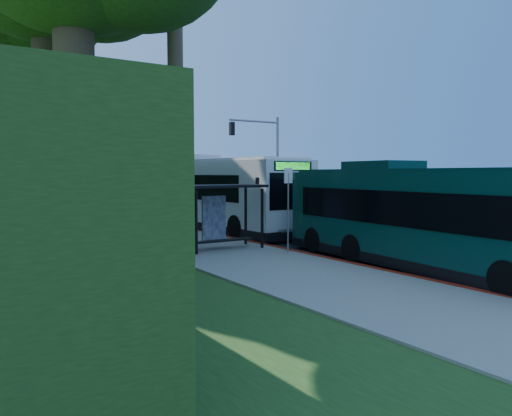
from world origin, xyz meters
TOP-DOWN VIEW (x-y plane):
  - ground at (0.00, 0.00)m, footprint 140.00×140.00m
  - sidewalk at (-7.30, 0.00)m, footprint 4.50×70.00m
  - red_curb at (-5.00, -4.00)m, footprint 0.25×30.00m
  - grass_verge at (-13.00, 5.00)m, footprint 8.00×70.00m
  - bus_shelter at (-7.26, -2.86)m, footprint 3.20×1.51m
  - stop_sign_pole at (-5.40, -5.00)m, footprint 0.35×0.06m
  - traffic_signal_pole at (3.78, 10.00)m, footprint 4.10×0.30m
  - tree_2 at (-11.89, 15.98)m, footprint 8.82×8.40m
  - white_bus at (-3.63, 4.22)m, footprint 3.41×13.54m
  - teal_bus at (-3.44, -9.29)m, footprint 3.36×11.55m
  - pickup at (1.40, 8.72)m, footprint 3.31×6.20m

SIDE VIEW (x-z plane):
  - ground at x=0.00m, z-range 0.00..0.00m
  - grass_verge at x=-13.00m, z-range 0.00..0.06m
  - sidewalk at x=-7.30m, z-range 0.00..0.12m
  - red_curb at x=-5.00m, z-range 0.00..0.13m
  - pickup at x=1.40m, z-range 0.00..1.66m
  - teal_bus at x=-3.44m, z-range -0.04..3.35m
  - bus_shelter at x=-7.26m, z-range 0.53..3.08m
  - white_bus at x=-3.63m, z-range -0.05..3.96m
  - stop_sign_pole at x=-5.40m, z-range 0.50..3.67m
  - traffic_signal_pole at x=3.78m, z-range 0.92..7.92m
  - tree_2 at x=-11.89m, z-range 2.92..18.04m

